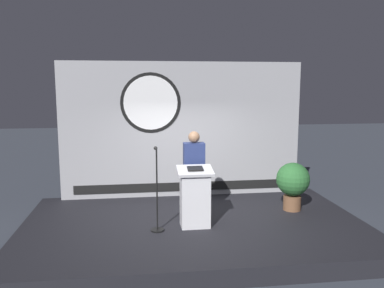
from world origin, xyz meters
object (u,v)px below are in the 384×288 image
(podium, at_px, (195,197))
(potted_plant, at_px, (293,182))
(speaker_person, at_px, (194,174))
(microphone_stand, at_px, (157,202))

(podium, xyz_separation_m, potted_plant, (2.12, 0.66, 0.05))
(speaker_person, relative_size, potted_plant, 1.71)
(podium, relative_size, microphone_stand, 0.75)
(podium, bearing_deg, microphone_stand, -171.69)
(podium, distance_m, microphone_stand, 0.70)
(podium, height_order, speaker_person, speaker_person)
(podium, relative_size, speaker_person, 0.66)
(potted_plant, bearing_deg, podium, -162.64)
(podium, bearing_deg, speaker_person, 84.12)
(speaker_person, distance_m, potted_plant, 2.10)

